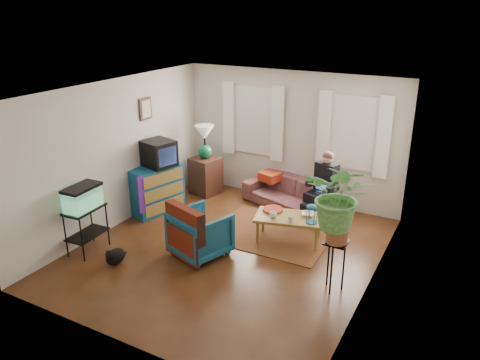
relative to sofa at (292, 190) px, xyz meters
The scene contains 31 objects.
floor 2.10m from the sofa, 96.94° to the right, with size 4.50×5.00×0.01m, color #4F2B14.
ceiling 3.03m from the sofa, 96.94° to the right, with size 4.50×5.00×0.01m, color white.
wall_back 1.05m from the sofa, 119.03° to the left, with size 4.50×0.01×2.60m, color silver.
wall_front 4.65m from the sofa, 93.14° to the right, with size 4.50×0.01×2.60m, color silver.
wall_left 3.36m from the sofa, 140.64° to the right, with size 0.01×5.00×2.60m, color silver.
wall_right 3.01m from the sofa, 45.70° to the right, with size 0.01×5.00×2.60m, color silver.
window_left 1.62m from the sofa, 157.72° to the left, with size 1.08×0.04×1.38m, color white.
window_right 1.59m from the sofa, 23.26° to the left, with size 1.08×0.04×1.38m, color white.
curtains_left 1.61m from the sofa, 161.56° to the left, with size 1.36×0.06×1.50m, color white.
curtains_right 1.57m from the sofa, 19.28° to the left, with size 1.36×0.06×1.50m, color white.
picture_frame 3.16m from the sofa, 154.04° to the right, with size 0.04×0.32×0.40m, color #3D2616.
area_rug 1.22m from the sofa, 83.74° to the right, with size 2.00×1.60×0.01m, color maroon.
sofa is the anchor object (origin of this frame).
seated_person 0.74m from the sofa, 17.14° to the right, with size 0.49×0.61×1.18m, color black, non-canonical shape.
side_table 1.90m from the sofa, behind, with size 0.53×0.53×0.77m, color #422718.
table_lamp 2.03m from the sofa, behind, with size 0.40×0.40×0.71m, color white, non-canonical shape.
dresser 2.62m from the sofa, 148.92° to the right, with size 0.51×1.01×0.91m, color navy.
crt_tv 2.64m from the sofa, 150.16° to the right, with size 0.56×0.51×0.49m, color black.
aquarium_stand 3.84m from the sofa, 125.81° to the right, with size 0.37×0.67×0.75m, color black.
aquarium 3.88m from the sofa, 125.81° to the right, with size 0.33×0.61×0.39m, color #7FD899.
black_cat 3.60m from the sofa, 116.08° to the right, with size 0.24×0.36×0.31m, color black.
armchair 2.41m from the sofa, 104.04° to the right, with size 0.79×0.74×0.81m, color #126271.
serape_throw 2.73m from the sofa, 104.57° to the right, with size 0.81×0.19×0.67m, color #9E0A0A.
coffee_table 1.37m from the sofa, 69.53° to the right, with size 1.11×0.61×0.46m, color brown.
cup_a 1.46m from the sofa, 79.87° to the right, with size 0.13×0.13×0.10m, color white.
cup_b 1.55m from the sofa, 68.39° to the right, with size 0.10×0.10×0.09m, color beige.
bowl 1.33m from the sofa, 55.96° to the right, with size 0.22×0.22×0.05m, color white.
snack_tray 1.21m from the sofa, 83.12° to the right, with size 0.34×0.34×0.04m, color #B21414.
birdcage 1.61m from the sofa, 56.29° to the right, with size 0.18×0.18×0.32m, color #115B6B, non-canonical shape.
plant_stand 2.80m from the sofa, 55.43° to the right, with size 0.32×0.32×0.76m, color black.
potted_plant 2.93m from the sofa, 55.43° to the right, with size 0.86×0.74×0.96m, color #599947.
Camera 1 is at (3.36, -5.81, 3.79)m, focal length 35.00 mm.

